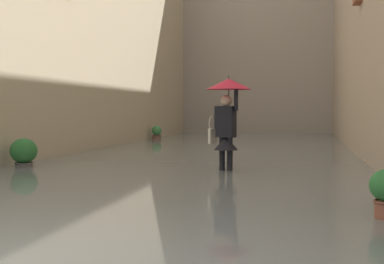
# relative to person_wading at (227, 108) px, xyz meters

# --- Properties ---
(ground_plane) EXTENTS (61.26, 61.26, 0.00)m
(ground_plane) POSITION_rel_person_wading_xyz_m (0.97, -4.95, -1.47)
(ground_plane) COLOR #605B56
(flood_water) EXTENTS (8.74, 30.50, 0.17)m
(flood_water) POSITION_rel_person_wading_xyz_m (0.97, -4.95, -1.38)
(flood_water) COLOR slate
(flood_water) RESTS_ON ground_plane
(building_facade_far) EXTENTS (11.54, 1.80, 13.32)m
(building_facade_far) POSITION_rel_person_wading_xyz_m (0.97, -18.10, 5.20)
(building_facade_far) COLOR #A89989
(building_facade_far) RESTS_ON ground_plane
(person_wading) EXTENTS (0.94, 0.94, 2.14)m
(person_wading) POSITION_rel_person_wading_xyz_m (0.00, 0.00, 0.00)
(person_wading) COLOR black
(person_wading) RESTS_ON ground_plane
(potted_plant_far_right) EXTENTS (0.42, 0.42, 0.74)m
(potted_plant_far_right) POSITION_rel_person_wading_xyz_m (4.61, -10.73, -1.08)
(potted_plant_far_right) COLOR brown
(potted_plant_far_right) RESTS_ON ground_plane
(potted_plant_near_right) EXTENTS (0.59, 0.59, 0.80)m
(potted_plant_near_right) POSITION_rel_person_wading_xyz_m (4.49, 0.25, -1.01)
(potted_plant_near_right) COLOR #66605B
(potted_plant_near_right) RESTS_ON ground_plane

